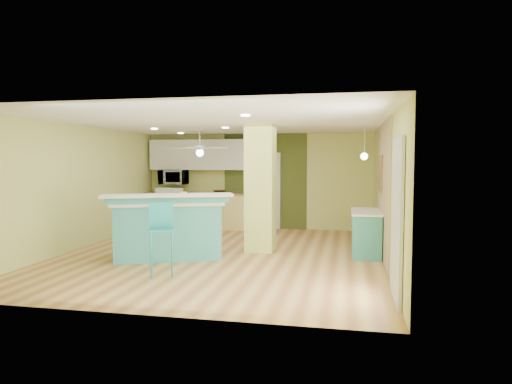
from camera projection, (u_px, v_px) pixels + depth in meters
floor at (222, 255)px, 8.75m from camera, size 6.00×7.00×0.01m
ceiling at (222, 123)px, 8.57m from camera, size 6.00×7.00×0.01m
wall_back at (258, 181)px, 12.09m from camera, size 6.00×0.01×2.50m
wall_front at (139, 209)px, 5.23m from camera, size 6.00×0.01×2.50m
wall_left at (79, 188)px, 9.25m from camera, size 0.01×7.00×2.50m
wall_right at (386, 192)px, 8.07m from camera, size 0.01×7.00×2.50m
wood_panel at (382, 189)px, 8.66m from camera, size 0.02×3.40×2.50m
olive_accent at (265, 181)px, 12.03m from camera, size 2.20×0.02×2.50m
interior_door at (265, 191)px, 12.02m from camera, size 0.82×0.05×2.00m
french_door at (397, 219)px, 5.84m from camera, size 0.04×1.08×2.10m
column at (260, 188)px, 9.02m from camera, size 0.55×0.55×2.50m
kitchen_run at (208, 210)px, 12.10m from camera, size 3.25×0.63×0.94m
stove at (174, 210)px, 12.28m from camera, size 0.76×0.66×1.08m
upper_cabinets at (208, 155)px, 12.11m from camera, size 3.20×0.34×0.80m
microwave at (173, 177)px, 12.23m from camera, size 0.70×0.48×0.39m
ceiling_fan at (200, 149)px, 10.78m from camera, size 1.41×1.41×0.61m
pendant_lamp at (364, 156)px, 8.83m from camera, size 0.14×0.14×0.69m
wall_decor at (380, 173)px, 8.84m from camera, size 0.03×0.90×0.70m
peninsula at (168, 228)px, 8.43m from camera, size 2.43×1.92×1.21m
bar_stool at (161, 227)px, 7.16m from camera, size 0.49×0.49×1.14m
side_counter at (366, 233)px, 8.72m from camera, size 0.55×1.31×0.84m
fruit_bowl at (220, 192)px, 11.95m from camera, size 0.40×0.40×0.08m
canister at (183, 197)px, 8.27m from camera, size 0.14×0.14×0.18m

